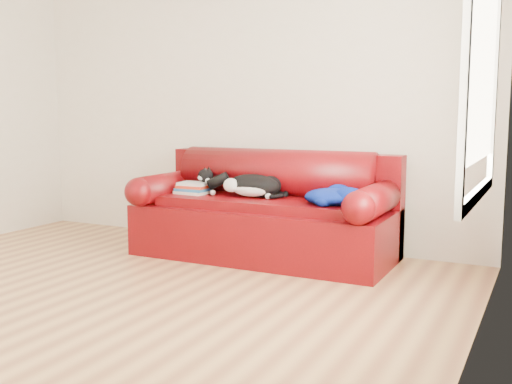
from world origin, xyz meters
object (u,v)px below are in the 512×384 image
sofa_base (264,229)px  book_stack (193,188)px  cat (252,186)px  blanket (333,196)px

sofa_base → book_stack: bearing=-172.4°
sofa_base → cat: bearing=-155.4°
book_stack → cat: cat is taller
book_stack → cat: (0.54, 0.04, 0.04)m
cat → blanket: 0.72m
sofa_base → book_stack: (-0.63, -0.08, 0.31)m
blanket → cat: bearing=174.4°
cat → blanket: cat is taller
book_stack → sofa_base: bearing=7.6°
book_stack → cat: bearing=4.7°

